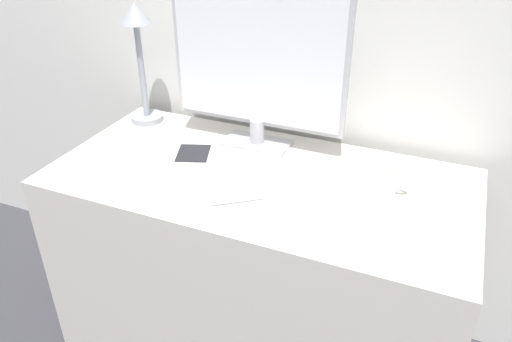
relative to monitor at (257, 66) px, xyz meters
name	(u,v)px	position (x,y,z in m)	size (l,w,h in m)	color
desk	(259,271)	(0.08, -0.18, -0.61)	(1.20, 0.58, 0.71)	silver
monitor	(257,66)	(0.00, 0.00, 0.00)	(0.54, 0.11, 0.48)	#B7B7BC
keyboard	(329,215)	(0.32, -0.30, -0.25)	(0.26, 0.12, 0.01)	silver
laptop	(194,164)	(-0.11, -0.20, -0.25)	(0.34, 0.25, 0.02)	silver
ereader	(193,155)	(-0.13, -0.18, -0.23)	(0.17, 0.19, 0.01)	white
desk_lamp	(139,47)	(-0.43, 0.02, 0.00)	(0.11, 0.11, 0.40)	#999EA8
coffee_mug	(383,176)	(0.42, -0.13, -0.21)	(0.12, 0.08, 0.09)	white
pen	(236,201)	(0.08, -0.33, -0.25)	(0.12, 0.09, 0.01)	silver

